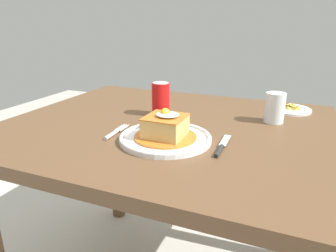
{
  "coord_description": "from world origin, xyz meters",
  "views": [
    {
      "loc": [
        0.41,
        -0.95,
        1.09
      ],
      "look_at": [
        0.06,
        -0.13,
        0.79
      ],
      "focal_mm": 33.53,
      "sensor_mm": 36.0,
      "label": 1
    }
  ],
  "objects": [
    {
      "name": "soda_can",
      "position": [
        -0.06,
        0.08,
        0.81
      ],
      "size": [
        0.07,
        0.07,
        0.12
      ],
      "color": "red",
      "rests_on": "dining_table"
    },
    {
      "name": "sandwich_meal",
      "position": [
        0.06,
        -0.15,
        0.79
      ],
      "size": [
        0.19,
        0.19,
        0.09
      ],
      "color": "#C66B23",
      "rests_on": "main_plate"
    },
    {
      "name": "dining_table",
      "position": [
        0.0,
        0.0,
        0.63
      ],
      "size": [
        1.11,
        0.94,
        0.75
      ],
      "color": "brown",
      "rests_on": "ground_plane"
    },
    {
      "name": "fork",
      "position": [
        -0.11,
        -0.17,
        0.75
      ],
      "size": [
        0.02,
        0.14,
        0.01
      ],
      "color": "silver",
      "rests_on": "dining_table"
    },
    {
      "name": "main_plate",
      "position": [
        0.06,
        -0.15,
        0.76
      ],
      "size": [
        0.27,
        0.27,
        0.02
      ],
      "color": "white",
      "rests_on": "dining_table"
    },
    {
      "name": "drinking_glass",
      "position": [
        0.34,
        0.16,
        0.79
      ],
      "size": [
        0.07,
        0.07,
        0.1
      ],
      "color": "#3F2314",
      "rests_on": "dining_table"
    },
    {
      "name": "knife",
      "position": [
        0.23,
        -0.16,
        0.75
      ],
      "size": [
        0.02,
        0.17,
        0.01
      ],
      "color": "#262628",
      "rests_on": "dining_table"
    },
    {
      "name": "side_plate_fries",
      "position": [
        0.38,
        0.34,
        0.75
      ],
      "size": [
        0.17,
        0.17,
        0.02
      ],
      "color": "white",
      "rests_on": "dining_table"
    }
  ]
}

